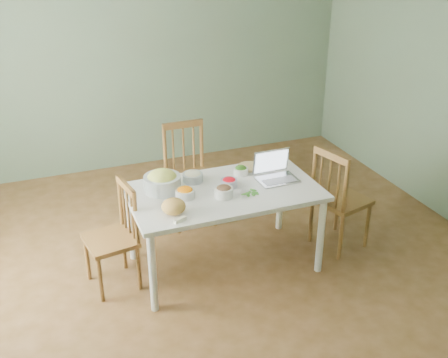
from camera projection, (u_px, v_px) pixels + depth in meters
name	position (u px, v px, depth m)	size (l,w,h in m)	color
floor	(217.00, 270.00, 4.73)	(5.00, 5.00, 0.00)	#4D3213
wall_back	(141.00, 55.00, 6.23)	(5.00, 0.00, 2.70)	#596A52
wall_front	(447.00, 339.00, 2.04)	(5.00, 0.00, 2.70)	#596A52
dining_table	(224.00, 228.00, 4.65)	(1.58, 0.89, 0.74)	white
chair_far	(190.00, 176.00, 5.28)	(0.44, 0.42, 1.00)	brown
chair_left	(110.00, 238.00, 4.36)	(0.40, 0.38, 0.90)	brown
chair_right	(342.00, 197.00, 4.90)	(0.44, 0.41, 0.98)	brown
bread_boule	(174.00, 206.00, 4.11)	(0.19, 0.19, 0.12)	gold
butter_stick	(180.00, 220.00, 4.02)	(0.11, 0.03, 0.03)	white
bowl_squash	(162.00, 181.00, 4.44)	(0.31, 0.31, 0.18)	#DCBF68
bowl_carrot	(185.00, 192.00, 4.35)	(0.16, 0.16, 0.09)	#CD6501
bowl_onion	(193.00, 176.00, 4.62)	(0.17, 0.17, 0.09)	white
bowl_mushroom	(224.00, 191.00, 4.36)	(0.15, 0.15, 0.10)	#482F1D
bowl_redpep	(229.00, 182.00, 4.53)	(0.14, 0.14, 0.08)	red
bowl_broccoli	(241.00, 170.00, 4.75)	(0.13, 0.13, 0.08)	#225813
flatbread	(250.00, 167.00, 4.88)	(0.21, 0.21, 0.02)	#DAC67E
basil_bunch	(250.00, 192.00, 4.43)	(0.18, 0.18, 0.02)	#236814
laptop	(278.00, 168.00, 4.60)	(0.34, 0.27, 0.24)	silver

